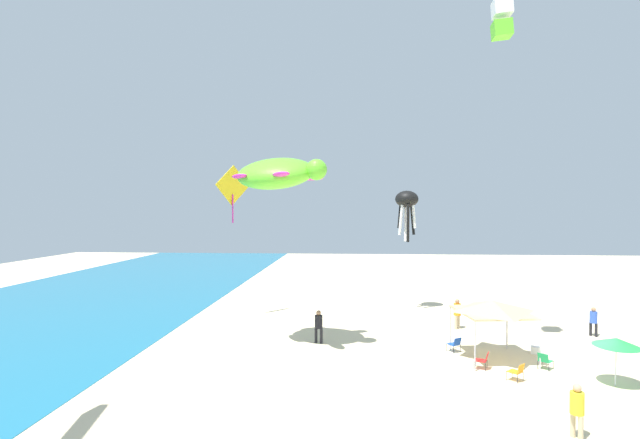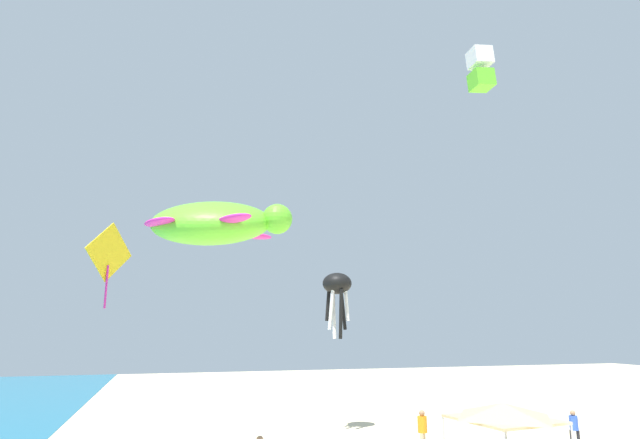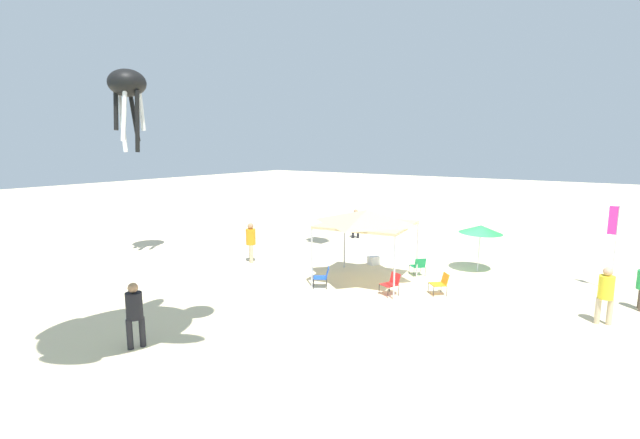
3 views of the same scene
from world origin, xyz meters
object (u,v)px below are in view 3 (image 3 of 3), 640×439
at_px(beach_umbrella, 481,229).
at_px(folding_chair_facing_ocean, 323,276).
at_px(person_watching_sky, 251,239).
at_px(cooler_box, 374,260).
at_px(banner_flag, 615,239).
at_px(kite_octopus_black, 127,87).
at_px(folding_chair_right_of_tent, 441,282).
at_px(folding_chair_left_of_tent, 391,282).
at_px(person_near_umbrella, 606,291).
at_px(person_kite_handler, 134,310).
at_px(person_beachcomber, 356,221).
at_px(canopy_tent, 367,218).
at_px(folding_chair_near_cooler, 418,265).

distance_m(beach_umbrella, folding_chair_facing_ocean, 7.52).
bearing_deg(person_watching_sky, folding_chair_facing_ocean, -151.35).
distance_m(cooler_box, person_watching_sky, 6.00).
xyz_separation_m(folding_chair_facing_ocean, banner_flag, (-9.40, -6.02, 1.58)).
distance_m(folding_chair_facing_ocean, cooler_box, 4.29).
distance_m(person_watching_sky, kite_octopus_black, 9.22).
distance_m(folding_chair_right_of_tent, folding_chair_left_of_tent, 1.86).
bearing_deg(person_near_umbrella, beach_umbrella, -57.11).
xyz_separation_m(person_watching_sky, kite_octopus_black, (5.19, 2.64, 7.15)).
height_order(beach_umbrella, banner_flag, banner_flag).
height_order(beach_umbrella, person_kite_handler, beach_umbrella).
height_order(person_beachcomber, person_near_umbrella, person_near_umbrella).
bearing_deg(folding_chair_facing_ocean, person_near_umbrella, 68.29).
relative_size(beach_umbrella, person_beachcomber, 1.21).
distance_m(banner_flag, person_beachcomber, 13.59).
relative_size(canopy_tent, folding_chair_left_of_tent, 4.74).
xyz_separation_m(folding_chair_facing_ocean, folding_chair_left_of_tent, (-2.62, -0.76, 0.00)).
distance_m(folding_chair_right_of_tent, cooler_box, 4.79).
bearing_deg(folding_chair_near_cooler, person_beachcomber, -86.94).
relative_size(folding_chair_facing_ocean, kite_octopus_black, 0.21).
relative_size(folding_chair_left_of_tent, person_watching_sky, 0.43).
bearing_deg(person_beachcomber, folding_chair_right_of_tent, -83.28).
height_order(beach_umbrella, person_near_umbrella, beach_umbrella).
height_order(folding_chair_near_cooler, person_beachcomber, person_beachcomber).
relative_size(banner_flag, kite_octopus_black, 0.88).
bearing_deg(beach_umbrella, cooler_box, 20.22).
height_order(folding_chair_near_cooler, person_near_umbrella, person_near_umbrella).
bearing_deg(folding_chair_near_cooler, folding_chair_right_of_tent, 85.63).
bearing_deg(folding_chair_facing_ocean, beach_umbrella, 109.72).
height_order(canopy_tent, kite_octopus_black, kite_octopus_black).
height_order(person_near_umbrella, person_kite_handler, person_kite_handler).
height_order(beach_umbrella, cooler_box, beach_umbrella).
height_order(folding_chair_right_of_tent, folding_chair_near_cooler, same).
height_order(canopy_tent, banner_flag, banner_flag).
relative_size(folding_chair_right_of_tent, person_near_umbrella, 0.44).
distance_m(banner_flag, person_kite_handler, 17.19).
height_order(folding_chair_left_of_tent, person_kite_handler, person_kite_handler).
relative_size(beach_umbrella, person_watching_sky, 1.11).
height_order(folding_chair_right_of_tent, person_watching_sky, person_watching_sky).
relative_size(folding_chair_near_cooler, folding_chair_left_of_tent, 1.00).
height_order(person_near_umbrella, person_watching_sky, person_watching_sky).
height_order(folding_chair_right_of_tent, folding_chair_facing_ocean, same).
height_order(beach_umbrella, person_watching_sky, beach_umbrella).
distance_m(canopy_tent, person_kite_handler, 9.50).
bearing_deg(folding_chair_right_of_tent, canopy_tent, -129.93).
distance_m(folding_chair_left_of_tent, person_beachcomber, 10.52).
distance_m(folding_chair_facing_ocean, kite_octopus_black, 12.95).
height_order(folding_chair_facing_ocean, kite_octopus_black, kite_octopus_black).
bearing_deg(folding_chair_right_of_tent, person_kite_handler, -73.39).
height_order(canopy_tent, beach_umbrella, canopy_tent).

